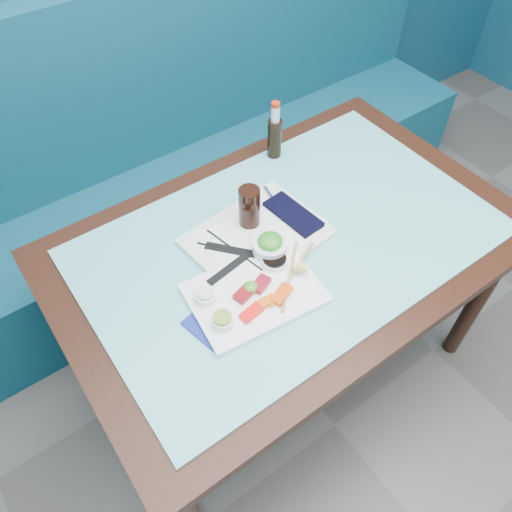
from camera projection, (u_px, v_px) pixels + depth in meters
booth_bench at (170, 182)px, 2.23m from camera, size 3.00×0.56×1.17m
dining_table at (289, 258)px, 1.57m from camera, size 1.40×0.90×0.75m
glass_top at (290, 240)px, 1.50m from camera, size 1.22×0.76×0.01m
sashimi_plate at (254, 293)px, 1.36m from camera, size 0.37×0.29×0.02m
salmon_left at (251, 313)px, 1.30m from camera, size 0.07×0.04×0.02m
salmon_mid at (265, 303)px, 1.32m from camera, size 0.06×0.03×0.01m
salmon_right at (282, 294)px, 1.33m from camera, size 0.08×0.06×0.02m
tuna_left at (244, 294)px, 1.33m from camera, size 0.06×0.05×0.02m
tuna_right at (261, 284)px, 1.35m from camera, size 0.06×0.05×0.02m
seaweed_garnish at (251, 287)px, 1.34m from camera, size 0.05×0.05×0.02m
ramekin_wasabi at (223, 321)px, 1.27m from camera, size 0.07×0.07×0.02m
wasabi_fill at (222, 317)px, 1.26m from camera, size 0.06×0.06×0.01m
ramekin_ginger at (206, 297)px, 1.32m from camera, size 0.06×0.06×0.02m
ginger_fill at (205, 293)px, 1.31m from camera, size 0.05×0.05×0.01m
soy_dish at (274, 261)px, 1.41m from camera, size 0.10×0.10×0.02m
soy_fill at (274, 258)px, 1.40m from camera, size 0.07×0.07×0.01m
lemon_wedge at (304, 269)px, 1.37m from camera, size 0.05×0.05×0.04m
chopstick_sleeve at (228, 269)px, 1.40m from camera, size 0.15×0.05×0.00m
wooden_chopstick_a at (290, 275)px, 1.38m from camera, size 0.19×0.17×0.01m
wooden_chopstick_b at (293, 274)px, 1.38m from camera, size 0.23×0.12×0.01m
serving_tray at (257, 236)px, 1.49m from camera, size 0.42×0.34×0.01m
paper_placemat at (257, 235)px, 1.49m from camera, size 0.31×0.22×0.00m
seaweed_bowl at (270, 247)px, 1.43m from camera, size 0.13×0.13×0.04m
seaweed_salad at (270, 241)px, 1.41m from camera, size 0.09×0.09×0.04m
cola_glass at (249, 207)px, 1.47m from camera, size 0.07×0.07×0.13m
navy_pouch at (293, 214)px, 1.53m from camera, size 0.10×0.20×0.01m
fork at (271, 196)px, 1.58m from camera, size 0.03×0.09×0.01m
black_chopstick_a at (232, 251)px, 1.44m from camera, size 0.13×0.17×0.01m
black_chopstick_b at (234, 250)px, 1.44m from camera, size 0.05×0.22×0.01m
tray_sleeve at (233, 250)px, 1.44m from camera, size 0.13×0.14×0.00m
cola_bottle_body at (274, 138)px, 1.70m from camera, size 0.06×0.06×0.14m
cola_bottle_neck at (275, 114)px, 1.62m from camera, size 0.04×0.04×0.06m
cola_bottle_cap at (276, 104)px, 1.59m from camera, size 0.04×0.04×0.01m
blue_napkin at (220, 322)px, 1.31m from camera, size 0.17×0.17×0.01m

